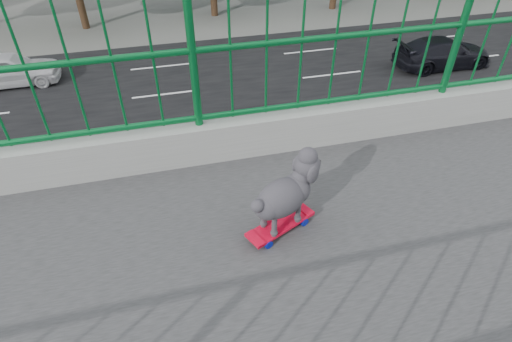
{
  "coord_description": "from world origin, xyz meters",
  "views": [
    {
      "loc": [
        1.19,
        -0.24,
        8.9
      ],
      "look_at": [
        -1.32,
        0.4,
        6.84
      ],
      "focal_mm": 29.07,
      "sensor_mm": 36.0,
      "label": 1
    }
  ],
  "objects_px": {
    "skateboard": "(280,225)",
    "car_4": "(8,69)",
    "car_3": "(443,53)",
    "poodle": "(286,193)"
  },
  "relations": [
    {
      "from": "skateboard",
      "to": "car_4",
      "type": "relative_size",
      "value": 0.11
    },
    {
      "from": "skateboard",
      "to": "car_3",
      "type": "distance_m",
      "value": 21.08
    },
    {
      "from": "car_4",
      "to": "skateboard",
      "type": "bearing_deg",
      "value": -158.55
    },
    {
      "from": "car_3",
      "to": "car_4",
      "type": "distance_m",
      "value": 20.73
    },
    {
      "from": "poodle",
      "to": "car_3",
      "type": "height_order",
      "value": "poodle"
    },
    {
      "from": "poodle",
      "to": "car_4",
      "type": "xyz_separation_m",
      "value": [
        -18.27,
        -7.21,
        -6.54
      ]
    },
    {
      "from": "poodle",
      "to": "car_4",
      "type": "bearing_deg",
      "value": 177.06
    },
    {
      "from": "skateboard",
      "to": "poodle",
      "type": "distance_m",
      "value": 0.25
    },
    {
      "from": "car_3",
      "to": "poodle",
      "type": "bearing_deg",
      "value": 138.65
    },
    {
      "from": "poodle",
      "to": "car_4",
      "type": "height_order",
      "value": "poodle"
    }
  ]
}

